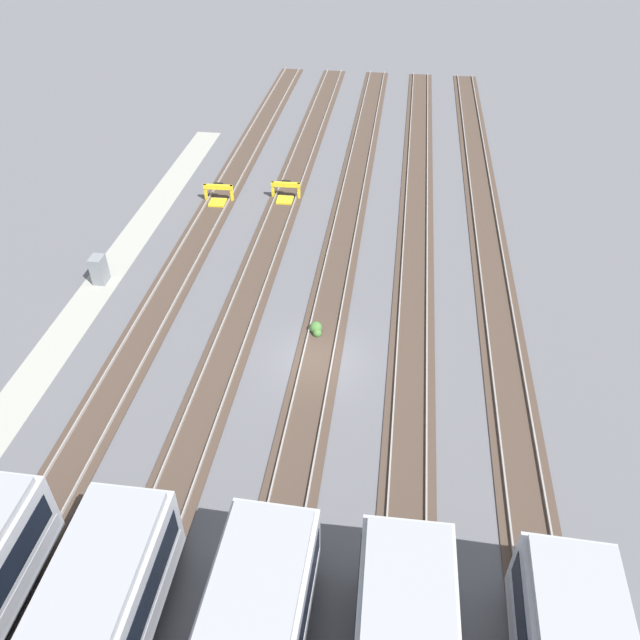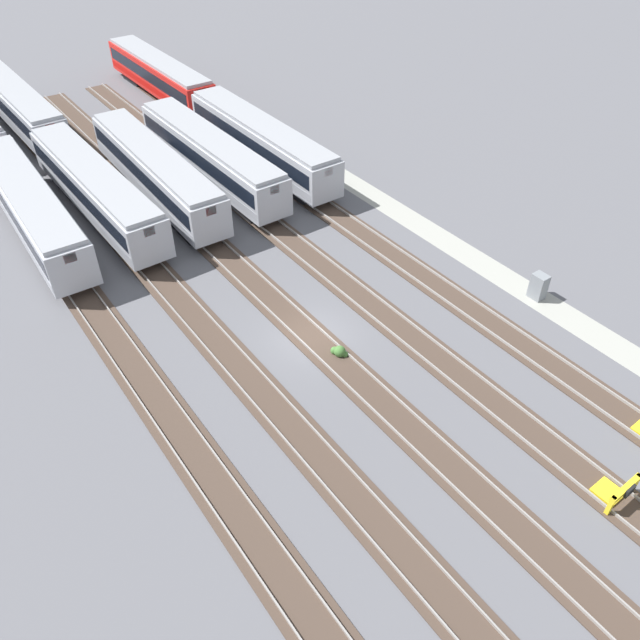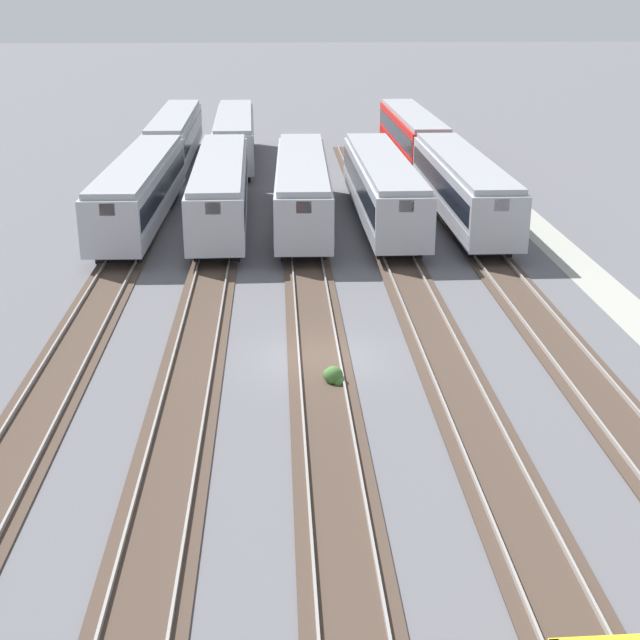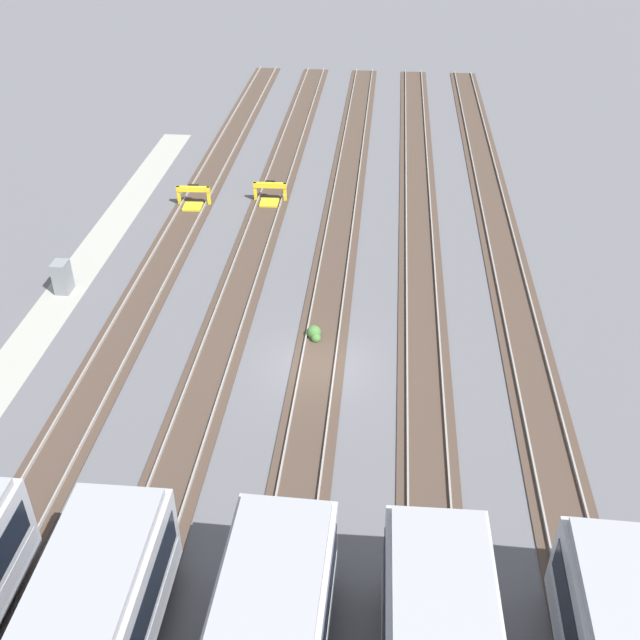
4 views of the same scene
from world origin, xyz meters
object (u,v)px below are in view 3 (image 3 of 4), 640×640
subway_car_back_row_centre (382,187)px  weed_clump (333,376)px  subway_car_front_row_leftmost (140,190)px  subway_car_front_row_right_inner (175,136)px  subway_car_back_row_leftmost (235,136)px  subway_car_front_row_left_inner (462,186)px  subway_car_front_row_centre (221,189)px  subway_car_back_row_rightmost (302,188)px  subway_car_front_row_rightmost (412,135)px

subway_car_back_row_centre → weed_clump: subway_car_back_row_centre is taller
subway_car_front_row_leftmost → subway_car_front_row_right_inner: bearing=0.1°
subway_car_front_row_leftmost → subway_car_back_row_leftmost: 19.38m
subway_car_front_row_leftmost → subway_car_front_row_left_inner: 17.87m
subway_car_back_row_leftmost → subway_car_back_row_centre: 20.88m
weed_clump → subway_car_back_row_leftmost: bearing=6.8°
subway_car_front_row_right_inner → subway_car_back_row_leftmost: size_ratio=1.00×
subway_car_front_row_centre → subway_car_back_row_leftmost: bearing=-0.1°
subway_car_front_row_centre → subway_car_front_row_right_inner: size_ratio=1.00×
weed_clump → subway_car_front_row_left_inner: bearing=-21.7°
subway_car_front_row_right_inner → weed_clump: bearing=-167.1°
subway_car_front_row_left_inner → subway_car_back_row_rightmost: size_ratio=1.00×
subway_car_back_row_rightmost → subway_car_front_row_right_inner: bearing=25.1°
subway_car_back_row_rightmost → weed_clump: 21.69m
subway_car_front_row_centre → subway_car_front_row_rightmost: same height
subway_car_back_row_leftmost → weed_clump: 40.81m
subway_car_front_row_centre → subway_car_front_row_left_inner: bearing=-90.0°
subway_car_front_row_leftmost → subway_car_front_row_rightmost: 26.00m
subway_car_front_row_left_inner → subway_car_front_row_right_inner: same height
subway_car_back_row_rightmost → subway_car_back_row_leftmost: bearing=13.4°
subway_car_front_row_leftmost → subway_car_front_row_centre: same height
subway_car_front_row_rightmost → subway_car_back_row_rightmost: bearing=154.6°
subway_car_front_row_leftmost → subway_car_back_row_leftmost: (18.86, -4.43, 0.00)m
subway_car_front_row_right_inner → weed_clump: size_ratio=19.59×
subway_car_front_row_rightmost → subway_car_back_row_rightmost: size_ratio=1.00×
subway_car_front_row_rightmost → subway_car_front_row_centre: bearing=144.5°
subway_car_front_row_rightmost → subway_car_back_row_rightmost: (-18.89, 8.95, 0.00)m
subway_car_back_row_centre → weed_clump: size_ratio=19.59×
subway_car_front_row_left_inner → subway_car_front_row_rightmost: 18.89m
subway_car_front_row_leftmost → weed_clump: (-21.62, -9.29, -1.80)m
subway_car_front_row_leftmost → subway_car_back_row_rightmost: size_ratio=1.00×
subway_car_front_row_centre → subway_car_front_row_right_inner: 19.67m
subway_car_front_row_left_inner → subway_car_back_row_rightmost: bearing=90.0°
subway_car_front_row_centre → subway_car_back_row_leftmost: size_ratio=1.00×
subway_car_front_row_rightmost → weed_clump: bearing=168.0°
subway_car_front_row_left_inner → subway_car_back_row_centre: bearing=90.0°
subway_car_back_row_rightmost → subway_car_back_row_centre: bearing=-90.0°
subway_car_front_row_leftmost → weed_clump: subway_car_front_row_leftmost is taller
subway_car_back_row_centre → subway_car_front_row_centre: bearing=90.0°
subway_car_front_row_left_inner → subway_car_back_row_leftmost: size_ratio=1.00×
subway_car_front_row_left_inner → subway_car_back_row_leftmost: 23.16m
subway_car_front_row_leftmost → subway_car_back_row_leftmost: bearing=-13.2°
subway_car_front_row_leftmost → subway_car_back_row_rightmost: 8.92m
subway_car_front_row_centre → subway_car_back_row_rightmost: size_ratio=1.00×
subway_car_front_row_leftmost → subway_car_front_row_rightmost: (18.89, -17.87, 0.00)m
subway_car_front_row_left_inner → subway_car_front_row_centre: bearing=90.0°
subway_car_front_row_left_inner → weed_clump: bearing=158.3°
subway_car_front_row_rightmost → weed_clump: (-40.51, 8.58, -1.80)m
subway_car_back_row_centre → subway_car_front_row_right_inner: bearing=35.0°
subway_car_front_row_leftmost → subway_car_front_row_centre: (0.00, -4.41, 0.00)m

